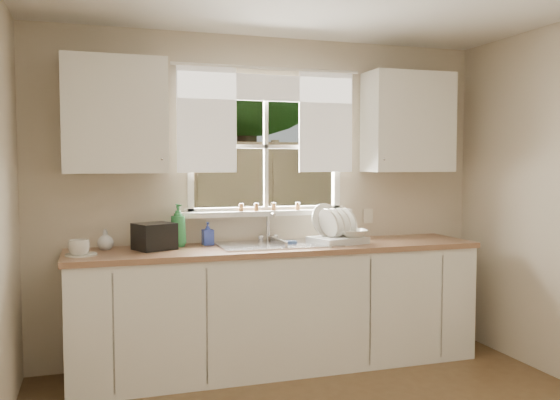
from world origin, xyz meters
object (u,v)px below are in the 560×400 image
object	(u,v)px
soap_bottle_a	(178,225)
cup	(79,248)
black_appliance	(154,236)
dish_rack	(337,233)

from	to	relation	value
soap_bottle_a	cup	bearing A→B (deg)	-176.21
soap_bottle_a	black_appliance	size ratio (longest dim) A/B	1.22
dish_rack	cup	world-z (taller)	dish_rack
cup	black_appliance	world-z (taller)	black_appliance
dish_rack	soap_bottle_a	bearing A→B (deg)	170.27
black_appliance	soap_bottle_a	bearing A→B (deg)	6.70
dish_rack	soap_bottle_a	distance (m)	1.19
soap_bottle_a	cup	xyz separation A→B (m)	(-0.68, -0.26, -0.10)
dish_rack	cup	distance (m)	1.86
cup	black_appliance	bearing A→B (deg)	15.78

